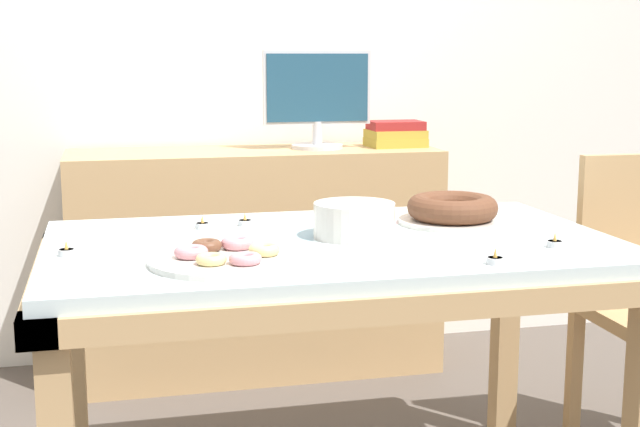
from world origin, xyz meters
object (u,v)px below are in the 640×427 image
plate_stack (354,220)px  tealight_right_edge (495,260)px  tealight_centre (67,252)px  computer_monitor (317,100)px  book_stack (395,134)px  tealight_near_cakes (555,243)px  cake_chocolate_round (452,210)px  tealight_near_front (202,225)px  tealight_left_edge (245,222)px  pastry_platter (227,257)px

plate_stack → tealight_right_edge: (0.23, -0.36, -0.03)m
tealight_centre → plate_stack: bearing=4.2°
computer_monitor → book_stack: computer_monitor is taller
tealight_centre → tealight_near_cakes: bearing=-8.8°
book_stack → tealight_near_cakes: book_stack is taller
cake_chocolate_round → tealight_right_edge: bearing=-100.5°
computer_monitor → tealight_near_cakes: 1.49m
cake_chocolate_round → tealight_right_edge: (-0.09, -0.48, -0.03)m
book_stack → tealight_centre: 1.76m
tealight_right_edge → tealight_centre: (-0.94, 0.31, 0.00)m
tealight_right_edge → tealight_near_front: bearing=136.3°
tealight_near_cakes → tealight_centre: 1.17m
computer_monitor → cake_chocolate_round: bearing=-83.2°
computer_monitor → cake_chocolate_round: computer_monitor is taller
tealight_near_front → tealight_centre: bearing=-143.2°
tealight_left_edge → tealight_near_front: same height
tealight_near_cakes → tealight_right_edge: bearing=-148.5°
computer_monitor → book_stack: 0.35m
tealight_right_edge → tealight_centre: 0.99m
pastry_platter → book_stack: bearing=58.6°
cake_chocolate_round → tealight_near_cakes: size_ratio=7.48×
tealight_centre → tealight_near_front: (0.34, 0.26, 0.00)m
tealight_left_edge → tealight_right_edge: 0.76m
computer_monitor → plate_stack: bearing=-98.8°
plate_stack → tealight_near_cakes: plate_stack is taller
tealight_centre → tealight_near_front: bearing=36.8°
pastry_platter → tealight_centre: size_ratio=8.89×
computer_monitor → tealight_right_edge: computer_monitor is taller
computer_monitor → tealight_left_edge: computer_monitor is taller
cake_chocolate_round → pastry_platter: 0.75m
tealight_near_front → tealight_near_cakes: bearing=-28.2°
cake_chocolate_round → plate_stack: (-0.32, -0.12, 0.01)m
tealight_right_edge → tealight_near_cakes: bearing=31.5°
computer_monitor → tealight_centre: 1.58m
computer_monitor → tealight_right_edge: size_ratio=10.60×
tealight_near_cakes → tealight_centre: size_ratio=1.00×
tealight_near_cakes → tealight_near_front: size_ratio=1.00×
pastry_platter → plate_stack: (0.36, 0.21, 0.03)m
computer_monitor → plate_stack: size_ratio=2.02×
cake_chocolate_round → tealight_left_edge: bearing=169.8°
cake_chocolate_round → tealight_right_edge: cake_chocolate_round is taller
book_stack → pastry_platter: book_stack is taller
computer_monitor → pastry_platter: (-0.54, -1.42, -0.28)m
computer_monitor → tealight_near_front: computer_monitor is taller
book_stack → tealight_near_front: bearing=-131.1°
tealight_near_front → book_stack: bearing=48.9°
computer_monitor → plate_stack: 1.25m
cake_chocolate_round → tealight_left_edge: cake_chocolate_round is taller
tealight_near_cakes → tealight_centre: (-1.16, 0.18, 0.00)m
computer_monitor → cake_chocolate_round: size_ratio=1.42×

